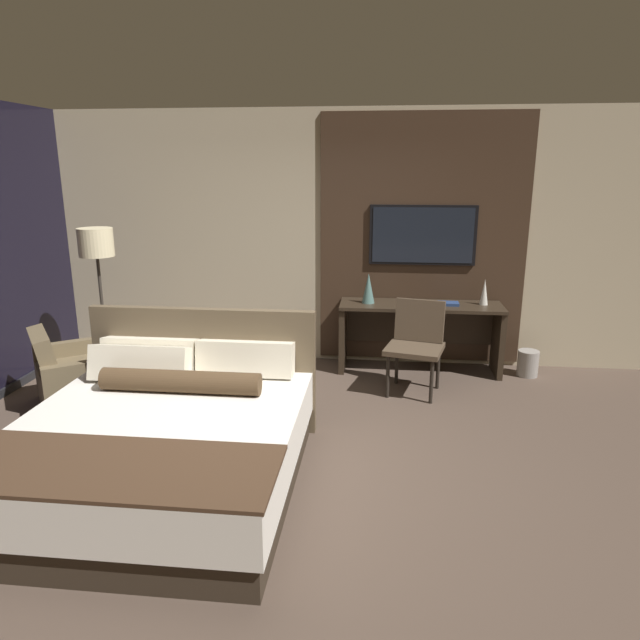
# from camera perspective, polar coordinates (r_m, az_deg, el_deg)

# --- Properties ---
(ground_plane) EXTENTS (16.00, 16.00, 0.00)m
(ground_plane) POSITION_cam_1_polar(r_m,az_deg,el_deg) (4.41, -3.68, -14.63)
(ground_plane) COLOR #4C3D33
(wall_back_tv_panel) EXTENTS (7.20, 0.09, 2.80)m
(wall_back_tv_panel) POSITION_cam_1_polar(r_m,az_deg,el_deg) (6.43, 1.39, 8.07)
(wall_back_tv_panel) COLOR #BCAD8E
(wall_back_tv_panel) RESTS_ON ground_plane
(bed) EXTENTS (1.90, 2.09, 1.05)m
(bed) POSITION_cam_1_polar(r_m,az_deg,el_deg) (4.22, -15.35, -11.66)
(bed) COLOR #33281E
(bed) RESTS_ON ground_plane
(desk) EXTENTS (1.74, 0.52, 0.76)m
(desk) POSITION_cam_1_polar(r_m,az_deg,el_deg) (6.32, 9.95, -0.51)
(desk) COLOR #2D2319
(desk) RESTS_ON ground_plane
(tv) EXTENTS (1.15, 0.04, 0.65)m
(tv) POSITION_cam_1_polar(r_m,az_deg,el_deg) (6.34, 10.23, 8.35)
(tv) COLOR black
(desk_chair) EXTENTS (0.63, 0.63, 0.91)m
(desk_chair) POSITION_cam_1_polar(r_m,az_deg,el_deg) (5.73, 9.64, -1.79)
(desk_chair) COLOR #4C3D2D
(desk_chair) RESTS_ON ground_plane
(armchair_by_window) EXTENTS (1.12, 1.13, 0.76)m
(armchair_by_window) POSITION_cam_1_polar(r_m,az_deg,el_deg) (5.85, -22.77, -5.43)
(armchair_by_window) COLOR brown
(armchair_by_window) RESTS_ON ground_plane
(floor_lamp) EXTENTS (0.34, 0.34, 1.60)m
(floor_lamp) POSITION_cam_1_polar(r_m,az_deg,el_deg) (6.10, -21.40, 6.09)
(floor_lamp) COLOR #282623
(floor_lamp) RESTS_ON ground_plane
(vase_tall) EXTENTS (0.14, 0.14, 0.32)m
(vase_tall) POSITION_cam_1_polar(r_m,az_deg,el_deg) (6.17, 4.86, 3.19)
(vase_tall) COLOR #4C706B
(vase_tall) RESTS_ON desk
(vase_short) EXTENTS (0.09, 0.09, 0.28)m
(vase_short) POSITION_cam_1_polar(r_m,az_deg,el_deg) (6.32, 16.11, 2.70)
(vase_short) COLOR silver
(vase_short) RESTS_ON desk
(book) EXTENTS (0.22, 0.15, 0.03)m
(book) POSITION_cam_1_polar(r_m,az_deg,el_deg) (6.24, 12.70, 1.62)
(book) COLOR navy
(book) RESTS_ON desk
(waste_bin) EXTENTS (0.22, 0.22, 0.28)m
(waste_bin) POSITION_cam_1_polar(r_m,az_deg,el_deg) (6.54, 20.07, -4.08)
(waste_bin) COLOR gray
(waste_bin) RESTS_ON ground_plane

